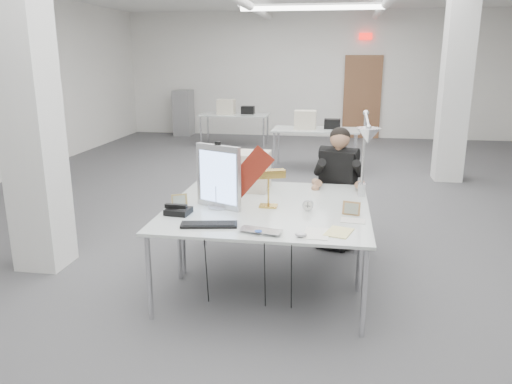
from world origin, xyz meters
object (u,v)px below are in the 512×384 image
(laptop, at_px, (258,233))
(architect_lamp, at_px, (365,155))
(beige_monitor, at_px, (249,171))
(office_chair, at_px, (337,201))
(seated_person, at_px, (339,168))
(monitor, at_px, (218,177))
(desk_main, at_px, (261,223))
(desk_phone, at_px, (178,211))
(bankers_lamp, at_px, (268,188))

(laptop, xyz_separation_m, architect_lamp, (0.82, 1.02, 0.43))
(beige_monitor, bearing_deg, office_chair, 31.73)
(seated_person, height_order, monitor, seated_person)
(architect_lamp, bearing_deg, desk_main, -161.63)
(laptop, bearing_deg, office_chair, 84.42)
(desk_main, distance_m, desk_phone, 0.74)
(desk_main, xyz_separation_m, bankers_lamp, (0.01, 0.41, 0.19))
(beige_monitor, distance_m, architect_lamp, 1.19)
(office_chair, height_order, bankers_lamp, bankers_lamp)
(laptop, relative_size, beige_monitor, 0.82)
(monitor, distance_m, beige_monitor, 0.71)
(architect_lamp, bearing_deg, monitor, 175.52)
(office_chair, height_order, monitor, monitor)
(laptop, bearing_deg, bankers_lamp, 104.13)
(desk_main, xyz_separation_m, architect_lamp, (0.85, 0.69, 0.46))
(bankers_lamp, relative_size, architect_lamp, 0.40)
(desk_main, relative_size, architect_lamp, 2.02)
(monitor, xyz_separation_m, beige_monitor, (0.15, 0.68, -0.09))
(monitor, distance_m, bankers_lamp, 0.46)
(office_chair, height_order, architect_lamp, architect_lamp)
(laptop, xyz_separation_m, bankers_lamp, (-0.03, 0.73, 0.17))
(seated_person, bearing_deg, bankers_lamp, -102.11)
(seated_person, distance_m, beige_monitor, 1.02)
(laptop, distance_m, desk_phone, 0.86)
(laptop, relative_size, bankers_lamp, 0.92)
(seated_person, height_order, laptop, seated_person)
(desk_phone, bearing_deg, seated_person, 52.22)
(desk_main, distance_m, laptop, 0.33)
(laptop, bearing_deg, desk_main, 107.61)
(desk_main, bearing_deg, laptop, -84.57)
(desk_main, distance_m, seated_person, 1.62)
(laptop, xyz_separation_m, beige_monitor, (-0.31, 1.33, 0.18))
(desk_main, relative_size, bankers_lamp, 5.01)
(monitor, relative_size, beige_monitor, 1.42)
(office_chair, relative_size, bankers_lamp, 2.90)
(office_chair, bearing_deg, architect_lamp, -57.10)
(office_chair, distance_m, beige_monitor, 1.13)
(laptop, height_order, architect_lamp, architect_lamp)
(office_chair, relative_size, architect_lamp, 1.17)
(desk_main, distance_m, architect_lamp, 1.19)
(monitor, height_order, beige_monitor, monitor)
(office_chair, distance_m, laptop, 1.97)
(beige_monitor, bearing_deg, bankers_lamp, -63.31)
(seated_person, height_order, bankers_lamp, seated_person)
(office_chair, xyz_separation_m, bankers_lamp, (-0.62, -1.12, 0.41))
(desk_main, bearing_deg, office_chair, 67.79)
(bankers_lamp, distance_m, architect_lamp, 0.93)
(desk_main, relative_size, office_chair, 1.73)
(bankers_lamp, relative_size, desk_phone, 1.78)
(desk_main, height_order, architect_lamp, architect_lamp)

